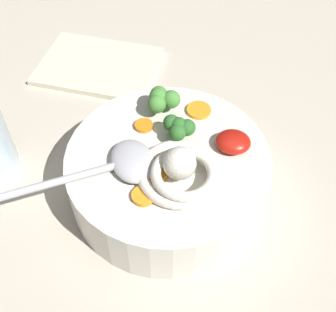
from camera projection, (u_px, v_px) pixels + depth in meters
The scene contains 12 objects.
table_slab at pixel (147, 216), 51.55cm from camera, with size 133.43×133.43×3.96cm, color #BCB29E.
soup_bowl at pixel (168, 174), 48.92cm from camera, with size 22.19×22.19×6.37cm.
noodle_pile at pixel (180, 173), 43.58cm from camera, with size 9.63×9.44×3.87cm.
soup_spoon at pixel (120, 164), 44.79cm from camera, with size 16.71×11.26×1.60cm.
chili_sauce_dollop at pixel (233, 142), 46.73cm from camera, with size 3.78×3.40×1.70cm, color #B2190F.
broccoli_floret_center at pixel (179, 127), 46.80cm from camera, with size 3.61×3.11×2.85cm.
broccoli_floret_right at pixel (162, 99), 49.32cm from camera, with size 4.06×3.49×3.21cm.
carrot_slice_extra_b at pixel (143, 196), 42.94cm from camera, with size 2.37×2.37×0.51cm, color orange.
carrot_slice_extra_a at pixel (155, 169), 45.18cm from camera, with size 2.77×2.77×0.43cm, color orange.
carrot_slice_beside_chili at pixel (144, 126), 49.11cm from camera, with size 2.06×2.06×0.48cm, color orange.
carrot_slice_rear at pixel (199, 110), 50.74cm from camera, with size 2.82×2.82×0.43cm, color orange.
folded_napkin at pixel (98, 66), 65.72cm from camera, with size 17.12×12.56×0.80cm, color beige.
Camera 1 is at (6.76, -27.01, 46.01)cm, focal length 46.80 mm.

